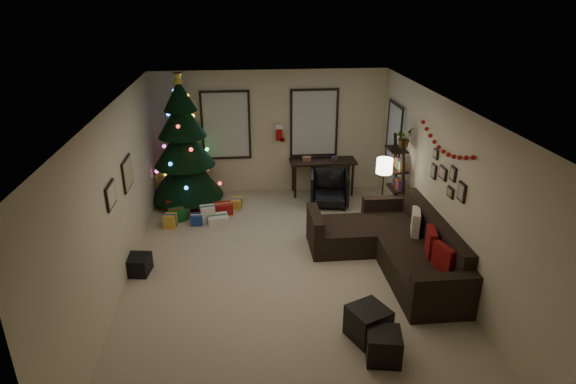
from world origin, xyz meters
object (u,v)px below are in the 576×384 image
(sofa, at_px, (394,247))
(bookshelf, at_px, (398,182))
(desk, at_px, (323,164))
(desk_chair, at_px, (329,189))
(christmas_tree, at_px, (184,150))

(sofa, relative_size, bookshelf, 1.65)
(desk, relative_size, desk_chair, 1.94)
(desk, height_order, bookshelf, bookshelf)
(christmas_tree, height_order, sofa, christmas_tree)
(christmas_tree, height_order, bookshelf, christmas_tree)
(desk_chair, bearing_deg, sofa, -66.46)
(christmas_tree, distance_m, bookshelf, 4.38)
(bookshelf, bearing_deg, christmas_tree, 160.63)
(sofa, height_order, desk, sofa)
(sofa, distance_m, desk, 3.20)
(sofa, distance_m, desk_chair, 2.53)
(sofa, xyz_separation_m, bookshelf, (0.48, 1.46, 0.55))
(sofa, distance_m, bookshelf, 1.63)
(christmas_tree, height_order, desk, christmas_tree)
(christmas_tree, relative_size, bookshelf, 1.61)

